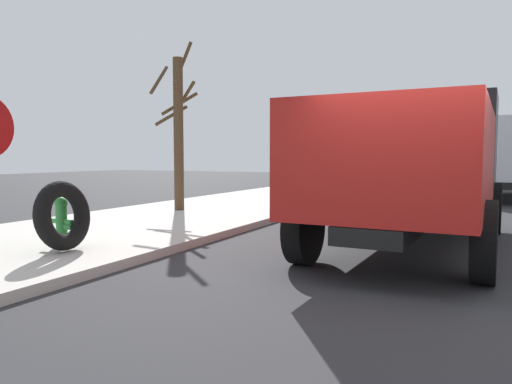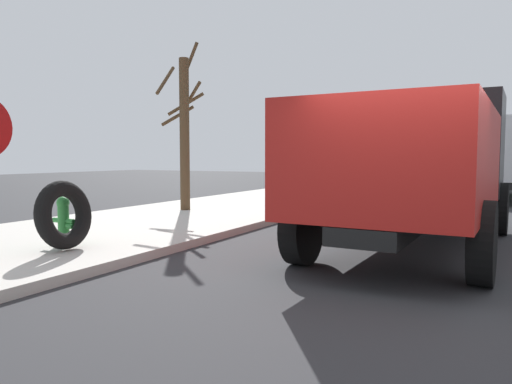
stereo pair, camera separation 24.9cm
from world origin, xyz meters
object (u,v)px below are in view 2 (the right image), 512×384
dump_truck_red (420,159)px  dump_truck_yellow (485,157)px  bare_tree (184,128)px  fire_hydrant (64,219)px  loose_tire (64,215)px

dump_truck_red → dump_truck_yellow: bearing=-0.8°
bare_tree → fire_hydrant: bearing=-165.3°
fire_hydrant → dump_truck_red: size_ratio=0.12×
loose_tire → dump_truck_red: bearing=-51.4°
fire_hydrant → loose_tire: loose_tire is taller
loose_tire → bare_tree: 6.25m
fire_hydrant → bare_tree: (5.42, 1.43, 1.85)m
bare_tree → loose_tire: bearing=-162.6°
fire_hydrant → dump_truck_red: dump_truck_red is taller
fire_hydrant → dump_truck_yellow: 25.37m
loose_tire → bare_tree: (5.73, 1.80, 1.73)m
fire_hydrant → dump_truck_yellow: dump_truck_yellow is taller
dump_truck_red → loose_tire: bearing=128.6°
loose_tire → dump_truck_red: (3.87, -4.85, 0.89)m
fire_hydrant → bare_tree: bearing=14.7°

